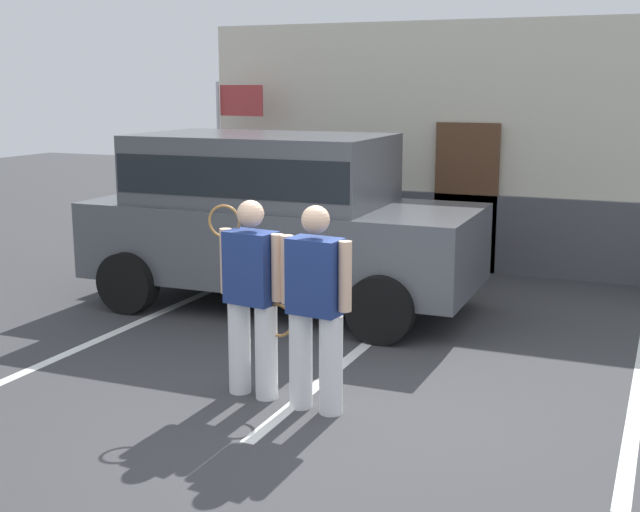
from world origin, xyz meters
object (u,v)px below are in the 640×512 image
object	(u,v)px
tennis_player_man	(251,295)
tennis_player_woman	(315,307)
parked_suv	(274,211)
flag_pole	(230,136)

from	to	relation	value
tennis_player_man	tennis_player_woman	bearing A→B (deg)	178.29
parked_suv	tennis_player_man	size ratio (longest dim) A/B	2.73
parked_suv	flag_pole	size ratio (longest dim) A/B	1.74
parked_suv	tennis_player_woman	world-z (taller)	parked_suv
flag_pole	parked_suv	bearing A→B (deg)	-50.99
tennis_player_man	tennis_player_woman	distance (m)	0.64
tennis_player_woman	tennis_player_man	bearing A→B (deg)	-3.76
tennis_player_man	flag_pole	size ratio (longest dim) A/B	0.64
parked_suv	tennis_player_man	distance (m)	2.99
parked_suv	tennis_player_woman	bearing A→B (deg)	-59.08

